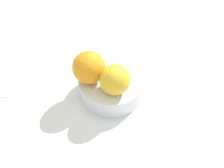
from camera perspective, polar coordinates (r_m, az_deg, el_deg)
name	(u,v)px	position (r cm, az deg, el deg)	size (l,w,h in cm)	color
ground_plane	(112,95)	(72.24, 0.00, -1.92)	(110.00, 110.00, 2.00)	white
fruit_bowl	(112,86)	(69.80, 0.00, -0.31)	(14.44, 14.44, 4.55)	silver
orange_in_bowl_0	(115,80)	(63.56, 0.62, 0.80)	(6.34, 6.34, 6.34)	yellow
orange_in_bowl_1	(89,69)	(65.22, -4.13, 2.69)	(7.00, 7.00, 7.00)	orange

